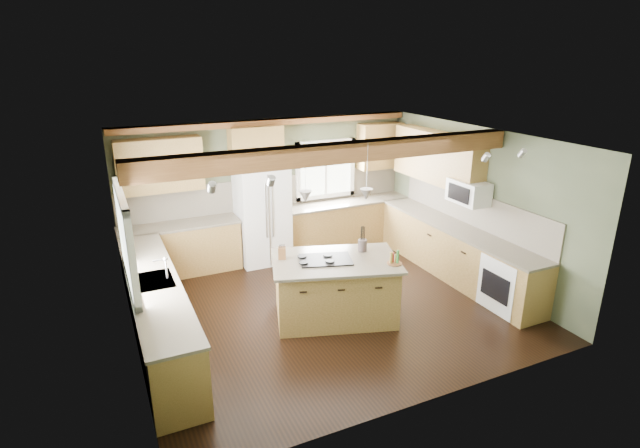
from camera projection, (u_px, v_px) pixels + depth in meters
name	position (u px, v px, depth m)	size (l,w,h in m)	color
floor	(327.00, 306.00, 7.78)	(5.60, 5.60, 0.00)	black
ceiling	(327.00, 139.00, 6.92)	(5.60, 5.60, 0.00)	silver
wall_back	(270.00, 187.00, 9.49)	(5.60, 5.60, 0.00)	#434D36
wall_left	(125.00, 259.00, 6.23)	(5.00, 5.00, 0.00)	#434D36
wall_right	(475.00, 204.00, 8.46)	(5.00, 5.00, 0.00)	#434D36
ceiling_beam	(339.00, 153.00, 6.67)	(5.55, 0.26, 0.26)	brown
soffit_trim	(270.00, 122.00, 9.00)	(5.55, 0.20, 0.10)	brown
backsplash_back	(271.00, 192.00, 9.51)	(5.58, 0.03, 0.58)	brown
backsplash_right	(472.00, 208.00, 8.53)	(0.03, 3.70, 0.58)	brown
base_cab_back_left	(182.00, 250.00, 8.80)	(2.02, 0.60, 0.88)	brown
counter_back_left	(179.00, 225.00, 8.65)	(2.06, 0.64, 0.04)	#4F463A
base_cab_back_right	(346.00, 224.00, 10.11)	(2.62, 0.60, 0.88)	brown
counter_back_right	(346.00, 202.00, 9.96)	(2.66, 0.64, 0.04)	#4F463A
base_cab_left	(157.00, 313.00, 6.68)	(0.60, 3.70, 0.88)	brown
counter_left	(153.00, 282.00, 6.53)	(0.64, 3.74, 0.04)	#4F463A
base_cab_right	(455.00, 253.00, 8.67)	(0.60, 3.70, 0.88)	brown
counter_right	(457.00, 228.00, 8.52)	(0.64, 3.74, 0.04)	#4F463A
upper_cab_back_left	(160.00, 165.00, 8.34)	(1.40, 0.35, 0.90)	brown
upper_cab_over_fridge	(256.00, 146.00, 8.94)	(0.96, 0.35, 0.70)	brown
upper_cab_right	(437.00, 157.00, 8.95)	(0.35, 2.20, 0.90)	brown
upper_cab_back_corner	(380.00, 146.00, 10.04)	(0.90, 0.35, 0.90)	brown
window_left	(124.00, 238.00, 6.20)	(0.04, 1.60, 1.05)	white
window_back	(325.00, 169.00, 9.85)	(1.10, 0.04, 1.00)	white
sink	(153.00, 281.00, 6.53)	(0.50, 0.65, 0.03)	#262628
faucet	(166.00, 269.00, 6.55)	(0.02, 0.02, 0.28)	#B2B2B7
dishwasher	(175.00, 366.00, 5.57)	(0.60, 0.60, 0.84)	white
oven	(510.00, 283.00, 7.56)	(0.60, 0.72, 0.84)	white
microwave	(469.00, 192.00, 8.25)	(0.40, 0.70, 0.38)	white
pendant_left	(305.00, 197.00, 6.80)	(0.18, 0.18, 0.16)	#B2B2B7
pendant_right	(366.00, 194.00, 6.90)	(0.18, 0.18, 0.16)	#B2B2B7
refrigerator	(262.00, 215.00, 9.18)	(0.90, 0.74, 1.80)	white
island	(335.00, 290.00, 7.32)	(1.70, 1.04, 0.88)	olive
island_top	(335.00, 261.00, 7.17)	(1.81, 1.15, 0.04)	#4F463A
cooktop	(326.00, 260.00, 7.14)	(0.74, 0.49, 0.02)	black
knife_block	(282.00, 253.00, 7.16)	(0.11, 0.08, 0.18)	brown
utensil_crock	(362.00, 245.00, 7.45)	(0.13, 0.13, 0.18)	#443D36
bottle_tray	(395.00, 257.00, 7.00)	(0.21, 0.21, 0.19)	#5A301B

